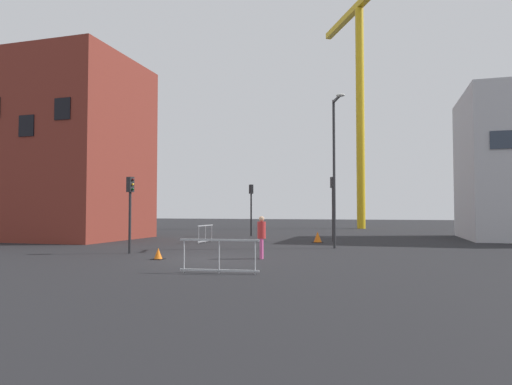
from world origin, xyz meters
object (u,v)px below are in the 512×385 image
at_px(pedestrian_walking, 262,234).
at_px(traffic_cone_on_verge, 158,254).
at_px(traffic_light_corner, 251,201).
at_px(traffic_light_island, 130,201).
at_px(traffic_cone_orange, 318,237).
at_px(construction_crane, 359,83).
at_px(streetlamp_tall, 335,161).
at_px(traffic_light_far, 333,198).

relative_size(pedestrian_walking, traffic_cone_on_verge, 3.75).
distance_m(traffic_light_corner, traffic_light_island, 14.74).
bearing_deg(traffic_cone_orange, pedestrian_walking, -95.46).
relative_size(construction_crane, traffic_cone_on_verge, 54.15).
xyz_separation_m(streetlamp_tall, traffic_light_island, (-8.81, -5.25, -2.16)).
height_order(streetlamp_tall, traffic_light_far, streetlamp_tall).
xyz_separation_m(traffic_light_island, pedestrian_walking, (6.39, -0.45, -1.38)).
bearing_deg(streetlamp_tall, traffic_light_corner, 127.99).
bearing_deg(construction_crane, streetlamp_tall, -90.08).
bearing_deg(traffic_cone_orange, traffic_light_island, -128.30).
height_order(construction_crane, traffic_light_far, construction_crane).
relative_size(construction_crane, traffic_cone_orange, 37.41).
height_order(construction_crane, traffic_cone_orange, construction_crane).
height_order(traffic_light_far, pedestrian_walking, traffic_light_far).
bearing_deg(traffic_light_island, construction_crane, 74.35).
relative_size(traffic_light_corner, traffic_cone_on_verge, 8.51).
distance_m(streetlamp_tall, traffic_light_corner, 12.09).
bearing_deg(traffic_light_island, traffic_cone_on_verge, -36.78).
relative_size(traffic_light_corner, traffic_cone_orange, 5.88).
bearing_deg(traffic_cone_orange, construction_crane, 86.09).
bearing_deg(traffic_light_far, pedestrian_walking, -98.79).
height_order(traffic_light_island, traffic_cone_orange, traffic_light_island).
bearing_deg(streetlamp_tall, construction_crane, 89.92).
relative_size(traffic_light_corner, pedestrian_walking, 2.27).
distance_m(construction_crane, streetlamp_tall, 28.72).
xyz_separation_m(streetlamp_tall, traffic_light_corner, (-7.35, 9.41, -1.89)).
height_order(construction_crane, streetlamp_tall, construction_crane).
height_order(pedestrian_walking, traffic_cone_on_verge, pedestrian_walking).
bearing_deg(traffic_light_corner, traffic_light_far, -31.00).
bearing_deg(streetlamp_tall, traffic_light_island, -149.22).
distance_m(construction_crane, pedestrian_walking, 35.46).
relative_size(streetlamp_tall, traffic_cone_on_verge, 16.79).
bearing_deg(traffic_light_island, pedestrian_walking, -4.03).
relative_size(construction_crane, traffic_light_island, 7.15).
distance_m(traffic_light_far, traffic_cone_orange, 2.92).
bearing_deg(pedestrian_walking, streetlamp_tall, 67.01).
height_order(streetlamp_tall, pedestrian_walking, streetlamp_tall).
xyz_separation_m(traffic_light_corner, traffic_cone_on_verge, (0.98, -16.48, -2.45)).
relative_size(traffic_light_far, traffic_cone_on_verge, 8.87).
xyz_separation_m(traffic_light_corner, traffic_light_island, (-1.45, -14.66, -0.27)).
distance_m(traffic_light_far, traffic_light_island, 13.40).
xyz_separation_m(traffic_light_island, traffic_cone_orange, (7.32, 9.27, -2.08)).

